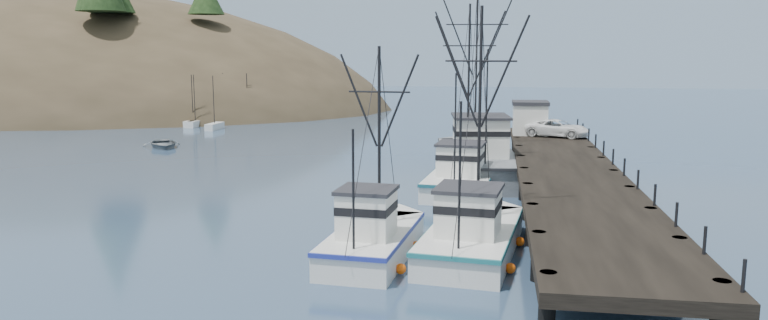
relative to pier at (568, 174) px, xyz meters
The scene contains 12 objects.
ground 21.33m from the pier, 131.19° to the right, with size 400.00×400.00×0.00m, color navy.
pier is the anchor object (origin of this frame).
distant_ridge 154.06m from the pier, 91.49° to the left, with size 360.00×40.00×26.00m, color #9EB2C6.
distant_ridge_far 177.43m from the pier, 107.72° to the left, with size 180.00×25.00×18.00m, color silver.
moored_sailboats 59.42m from the pier, 138.12° to the left, with size 23.66×17.78×6.35m.
trawler_near 12.59m from the pier, 114.57° to the right, with size 4.76×11.19×11.29m.
trawler_mid 15.93m from the pier, 126.75° to the right, with size 3.75×9.36×9.52m.
trawler_far 6.97m from the pier, 155.48° to the left, with size 4.92×12.25×12.34m.
work_vessel 9.93m from the pier, 124.88° to the left, with size 6.85×17.41×14.25m.
pier_shed 17.43m from the pier, 94.96° to the left, with size 3.00×3.20×2.80m.
pickup_truck 15.77m from the pier, 87.53° to the left, with size 2.35×5.10×1.42m, color white.
motorboat 39.53m from the pier, 152.95° to the left, with size 3.51×4.92×1.02m, color slate.
Camera 1 is at (9.60, -25.51, 8.95)m, focal length 32.00 mm.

